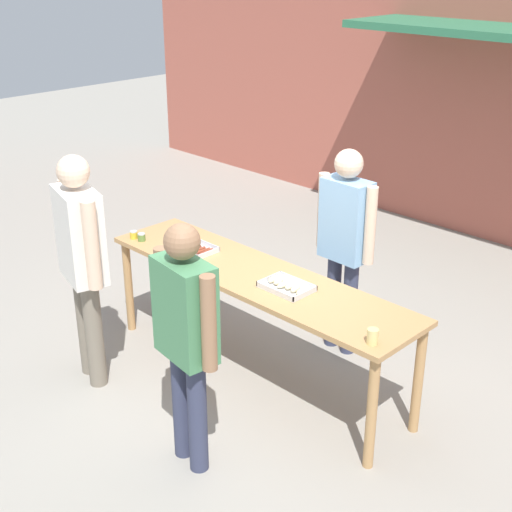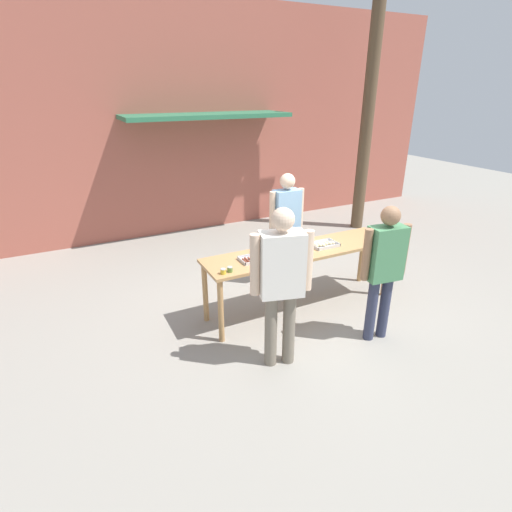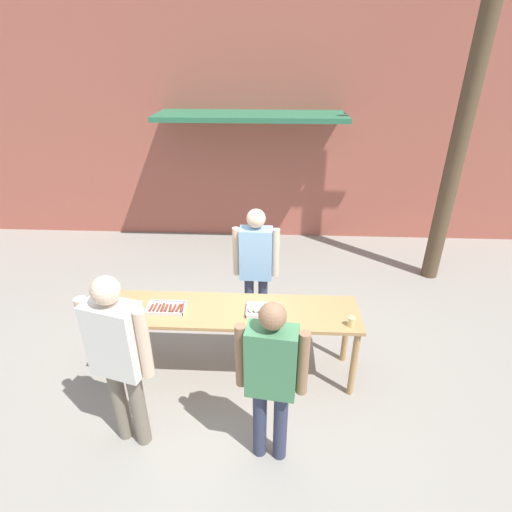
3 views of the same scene
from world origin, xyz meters
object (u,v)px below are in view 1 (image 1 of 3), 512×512
(food_tray_buns, at_px, (286,286))
(person_customer_holding_hotdog, at_px, (82,252))
(condiment_jar_mustard, at_px, (134,235))
(food_tray_sausages, at_px, (192,248))
(beer_cup, at_px, (373,336))
(person_customer_with_cup, at_px, (186,328))
(condiment_jar_ketchup, at_px, (142,237))
(person_server_behind_table, at_px, (345,234))

(food_tray_buns, relative_size, person_customer_holding_hotdog, 0.20)
(person_customer_holding_hotdog, bearing_deg, condiment_jar_mustard, -48.11)
(food_tray_sausages, relative_size, person_customer_holding_hotdog, 0.23)
(beer_cup, distance_m, person_customer_with_cup, 1.17)
(person_customer_holding_hotdog, xyz_separation_m, person_customer_with_cup, (1.33, -0.11, -0.07))
(condiment_jar_ketchup, distance_m, person_customer_with_cup, 1.81)
(person_server_behind_table, bearing_deg, condiment_jar_mustard, -143.66)
(food_tray_sausages, height_order, condiment_jar_ketchup, condiment_jar_ketchup)
(beer_cup, relative_size, person_customer_with_cup, 0.06)
(condiment_jar_mustard, bearing_deg, person_customer_with_cup, -26.35)
(person_server_behind_table, xyz_separation_m, person_customer_holding_hotdog, (-1.11, -1.74, 0.04))
(beer_cup, bearing_deg, person_customer_holding_hotdog, -161.13)
(food_tray_sausages, relative_size, person_customer_with_cup, 0.24)
(beer_cup, relative_size, person_customer_holding_hotdog, 0.06)
(condiment_jar_mustard, bearing_deg, beer_cup, 0.09)
(food_tray_sausages, bearing_deg, beer_cup, -5.63)
(food_tray_buns, height_order, beer_cup, beer_cup)
(food_tray_buns, height_order, person_server_behind_table, person_server_behind_table)
(food_tray_sausages, distance_m, beer_cup, 1.97)
(food_tray_sausages, relative_size, condiment_jar_mustard, 6.33)
(food_tray_buns, bearing_deg, person_customer_with_cup, -84.31)
(food_tray_buns, height_order, condiment_jar_mustard, condiment_jar_mustard)
(person_server_behind_table, relative_size, person_customer_holding_hotdog, 0.96)
(condiment_jar_mustard, distance_m, person_server_behind_table, 1.79)
(food_tray_sausages, xyz_separation_m, person_customer_with_cup, (1.15, -1.03, 0.11))
(condiment_jar_ketchup, relative_size, person_server_behind_table, 0.04)
(person_server_behind_table, relative_size, person_customer_with_cup, 1.03)
(person_customer_with_cup, bearing_deg, person_server_behind_table, -75.82)
(food_tray_sausages, distance_m, food_tray_buns, 1.05)
(food_tray_buns, distance_m, condiment_jar_mustard, 1.60)
(food_tray_buns, bearing_deg, food_tray_sausages, -179.94)
(food_tray_buns, xyz_separation_m, condiment_jar_ketchup, (-1.49, -0.18, 0.01))
(condiment_jar_mustard, bearing_deg, condiment_jar_ketchup, 8.33)
(condiment_jar_mustard, height_order, person_customer_holding_hotdog, person_customer_holding_hotdog)
(food_tray_buns, xyz_separation_m, person_customer_with_cup, (0.10, -1.03, 0.11))
(condiment_jar_mustard, xyz_separation_m, beer_cup, (2.49, 0.00, 0.02))
(condiment_jar_ketchup, distance_m, beer_cup, 2.40)
(food_tray_buns, distance_m, person_customer_holding_hotdog, 1.54)
(condiment_jar_mustard, height_order, person_customer_with_cup, person_customer_with_cup)
(food_tray_sausages, xyz_separation_m, person_customer_holding_hotdog, (-0.18, -0.92, 0.19))
(food_tray_sausages, xyz_separation_m, food_tray_buns, (1.05, 0.00, 0.01))
(food_tray_buns, xyz_separation_m, beer_cup, (0.91, -0.19, 0.03))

